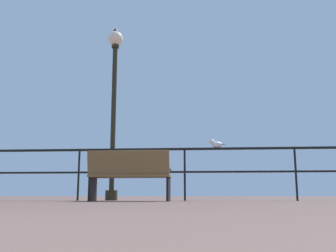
# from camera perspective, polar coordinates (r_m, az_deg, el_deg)

# --- Properties ---
(pier_railing) EXTENTS (20.74, 0.05, 1.11)m
(pier_railing) POSITION_cam_1_polar(r_m,az_deg,el_deg) (8.15, -5.60, -5.40)
(pier_railing) COLOR black
(pier_railing) RESTS_ON ground_plane
(bench_near_left) EXTENTS (1.57, 0.71, 0.95)m
(bench_near_left) POSITION_cam_1_polar(r_m,az_deg,el_deg) (7.26, -5.87, -7.18)
(bench_near_left) COLOR brown
(bench_near_left) RESTS_ON ground_plane
(lamppost_center) EXTENTS (0.35, 0.35, 4.07)m
(lamppost_center) POSITION_cam_1_polar(r_m,az_deg,el_deg) (8.83, -8.19, 5.22)
(lamppost_center) COLOR black
(lamppost_center) RESTS_ON ground_plane
(seagull_on_rail) EXTENTS (0.37, 0.16, 0.17)m
(seagull_on_rail) POSITION_cam_1_polar(r_m,az_deg,el_deg) (8.07, 7.34, -2.72)
(seagull_on_rail) COLOR silver
(seagull_on_rail) RESTS_ON pier_railing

